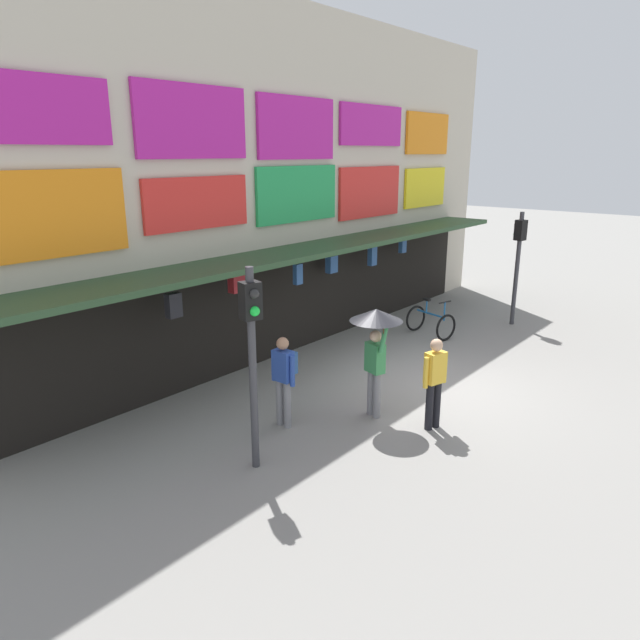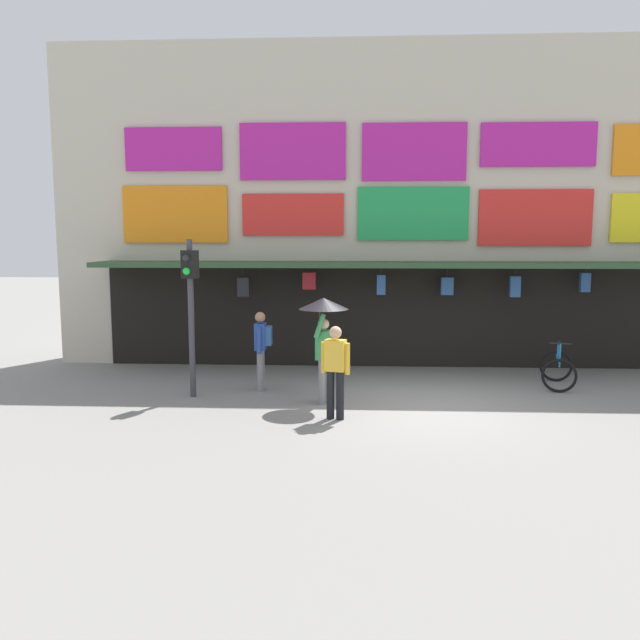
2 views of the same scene
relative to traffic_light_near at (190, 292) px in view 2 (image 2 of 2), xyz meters
The scene contains 7 objects.
ground_plane 5.22m from the traffic_light_near, ahead, with size 80.00×80.00×0.00m, color gray.
shopfront 6.40m from the traffic_light_near, 39.80° to the left, with size 18.00×2.60×8.00m.
traffic_light_near is the anchor object (origin of this frame).
bicycle_parked 8.01m from the traffic_light_near, ahead, with size 0.98×1.30×1.05m.
pedestrian_in_blue 1.87m from the traffic_light_near, 25.39° to the left, with size 0.35×0.53×1.68m.
pedestrian_with_umbrella 2.76m from the traffic_light_near, ahead, with size 0.96×0.96×2.08m.
pedestrian_in_black 3.50m from the traffic_light_near, 26.45° to the right, with size 0.51×0.31×1.68m.
Camera 2 is at (-1.47, -11.83, 3.21)m, focal length 35.51 mm.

